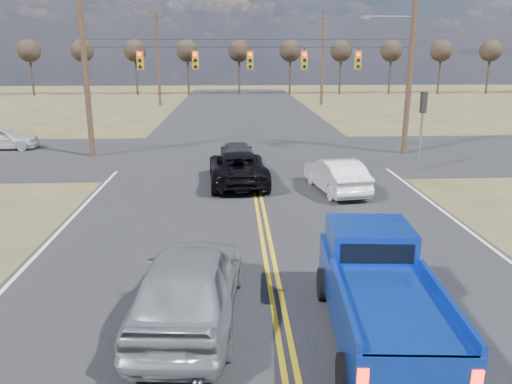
{
  "coord_description": "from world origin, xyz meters",
  "views": [
    {
      "loc": [
        -1.01,
        -10.36,
        5.76
      ],
      "look_at": [
        -0.3,
        4.73,
        1.5
      ],
      "focal_mm": 35.0,
      "sensor_mm": 36.0,
      "label": 1
    }
  ],
  "objects_px": {
    "white_car_queue": "(336,175)",
    "dgrey_car_queue": "(237,153)",
    "black_suv": "(238,168)",
    "cross_car_west": "(3,138)",
    "silver_suv": "(190,284)",
    "pickup_truck": "(379,293)"
  },
  "relations": [
    {
      "from": "white_car_queue",
      "to": "dgrey_car_queue",
      "type": "distance_m",
      "value": 6.89
    },
    {
      "from": "pickup_truck",
      "to": "dgrey_car_queue",
      "type": "xyz_separation_m",
      "value": [
        -2.76,
        16.69,
        -0.38
      ]
    },
    {
      "from": "white_car_queue",
      "to": "cross_car_west",
      "type": "distance_m",
      "value": 21.07
    },
    {
      "from": "black_suv",
      "to": "dgrey_car_queue",
      "type": "distance_m",
      "value": 4.02
    },
    {
      "from": "pickup_truck",
      "to": "black_suv",
      "type": "relative_size",
      "value": 1.03
    },
    {
      "from": "white_car_queue",
      "to": "dgrey_car_queue",
      "type": "xyz_separation_m",
      "value": [
        -4.15,
        5.5,
        -0.12
      ]
    },
    {
      "from": "dgrey_car_queue",
      "to": "cross_car_west",
      "type": "height_order",
      "value": "cross_car_west"
    },
    {
      "from": "pickup_truck",
      "to": "white_car_queue",
      "type": "distance_m",
      "value": 11.28
    },
    {
      "from": "pickup_truck",
      "to": "silver_suv",
      "type": "xyz_separation_m",
      "value": [
        -3.95,
        0.78,
        -0.09
      ]
    },
    {
      "from": "black_suv",
      "to": "cross_car_west",
      "type": "bearing_deg",
      "value": -35.16
    },
    {
      "from": "black_suv",
      "to": "white_car_queue",
      "type": "bearing_deg",
      "value": 157.23
    },
    {
      "from": "dgrey_car_queue",
      "to": "black_suv",
      "type": "bearing_deg",
      "value": 87.61
    },
    {
      "from": "pickup_truck",
      "to": "white_car_queue",
      "type": "height_order",
      "value": "pickup_truck"
    },
    {
      "from": "silver_suv",
      "to": "dgrey_car_queue",
      "type": "bearing_deg",
      "value": -89.79
    },
    {
      "from": "black_suv",
      "to": "silver_suv",
      "type": "bearing_deg",
      "value": 81.15
    },
    {
      "from": "pickup_truck",
      "to": "white_car_queue",
      "type": "relative_size",
      "value": 1.26
    },
    {
      "from": "black_suv",
      "to": "dgrey_car_queue",
      "type": "xyz_separation_m",
      "value": [
        0.0,
        4.02,
        -0.14
      ]
    },
    {
      "from": "pickup_truck",
      "to": "black_suv",
      "type": "distance_m",
      "value": 12.97
    },
    {
      "from": "dgrey_car_queue",
      "to": "pickup_truck",
      "type": "bearing_deg",
      "value": 96.99
    },
    {
      "from": "pickup_truck",
      "to": "cross_car_west",
      "type": "xyz_separation_m",
      "value": [
        -16.95,
        21.55,
        -0.28
      ]
    },
    {
      "from": "white_car_queue",
      "to": "cross_car_west",
      "type": "bearing_deg",
      "value": -38.55
    },
    {
      "from": "dgrey_car_queue",
      "to": "cross_car_west",
      "type": "relative_size",
      "value": 1.01
    }
  ]
}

